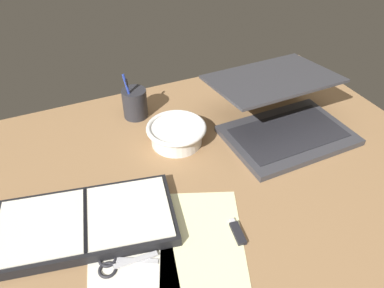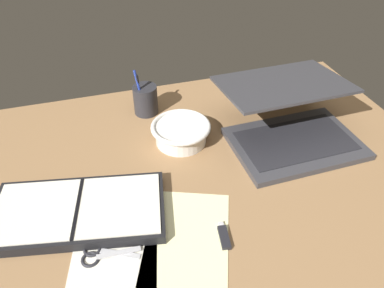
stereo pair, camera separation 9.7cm
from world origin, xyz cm
name	(u,v)px [view 1 (the left image)]	position (x,y,z in cm)	size (l,w,h in cm)	color
desk_top	(194,184)	(0.00, 0.00, 1.00)	(140.00, 100.00, 2.00)	#936D47
laptop	(282,115)	(32.73, 9.35, 7.63)	(36.55, 36.80, 15.81)	#38383D
bowl	(176,133)	(2.04, 16.95, 5.31)	(17.22, 17.22, 5.91)	silver
pen_cup	(135,103)	(-4.68, 34.79, 6.77)	(7.64, 7.64, 15.54)	#28282D
planner	(86,222)	(-28.23, -3.19, 3.40)	(42.90, 27.68, 2.98)	black
scissors	(114,264)	(-25.17, -15.50, 2.34)	(12.59, 7.26, 0.80)	#B7B7BC
paper_sheet_front	(201,238)	(-5.86, -16.77, 2.08)	(18.06, 27.12, 0.16)	#F4EFB2
paper_sheet_beside_planner	(132,271)	(-22.28, -18.56, 2.08)	(17.97, 25.13, 0.16)	silver
usb_drive	(237,233)	(1.90, -19.07, 2.50)	(2.89, 7.36, 1.00)	black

